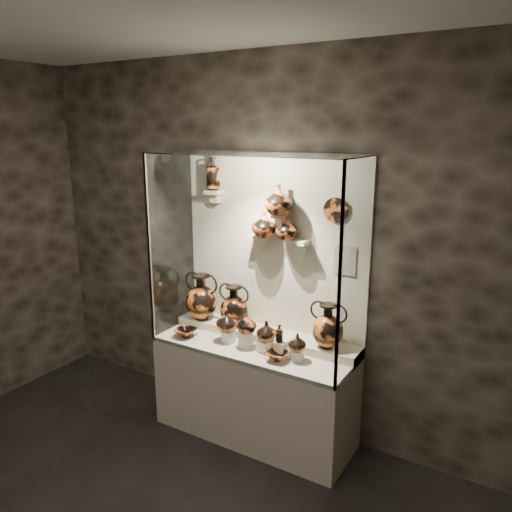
{
  "coord_description": "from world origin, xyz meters",
  "views": [
    {
      "loc": [
        1.99,
        -1.1,
        2.58
      ],
      "look_at": [
        -0.01,
        2.23,
        1.59
      ],
      "focal_mm": 35.0,
      "sensor_mm": 36.0,
      "label": 1
    }
  ],
  "objects": [
    {
      "name": "ovoid_vase_c",
      "position": [
        0.19,
        2.38,
        1.81
      ],
      "size": [
        0.23,
        0.23,
        0.19
      ],
      "primitive_type": "imported",
      "rotation": [
        0.0,
        0.0,
        -0.36
      ],
      "color": "#B74C20",
      "rests_on": "bracket_cc"
    },
    {
      "name": "pedestal_b",
      "position": [
        -0.05,
        2.13,
        0.9
      ],
      "size": [
        0.09,
        0.09,
        0.13
      ],
      "primitive_type": "cube",
      "color": "silver",
      "rests_on": "front_tier"
    },
    {
      "name": "amphora_mid",
      "position": [
        -0.29,
        2.32,
        1.08
      ],
      "size": [
        0.33,
        0.33,
        0.37
      ],
      "primitive_type": null,
      "rotation": [
        0.0,
        0.0,
        -0.12
      ],
      "color": "#B74C20",
      "rests_on": "rear_tier"
    },
    {
      "name": "frame_post_right",
      "position": [
        0.84,
        1.89,
        1.6
      ],
      "size": [
        0.02,
        0.02,
        1.6
      ],
      "primitive_type": "cube",
      "color": "gray",
      "rests_on": "plinth"
    },
    {
      "name": "rear_tier",
      "position": [
        0.0,
        2.35,
        0.85
      ],
      "size": [
        1.7,
        0.25,
        0.1
      ],
      "primitive_type": "cube",
      "color": "beige",
      "rests_on": "plinth"
    },
    {
      "name": "glass_left",
      "position": [
        -0.85,
        2.18,
        1.6
      ],
      "size": [
        0.01,
        0.6,
        1.6
      ],
      "primitive_type": "cube",
      "color": "white",
      "rests_on": "plinth"
    },
    {
      "name": "bracket_cc",
      "position": [
        0.28,
        2.42,
        1.7
      ],
      "size": [
        0.14,
        0.12,
        0.04
      ],
      "primitive_type": "cube",
      "color": "beige",
      "rests_on": "back_panel"
    },
    {
      "name": "pedestal_a",
      "position": [
        -0.22,
        2.13,
        0.88
      ],
      "size": [
        0.09,
        0.09,
        0.1
      ],
      "primitive_type": "cube",
      "color": "silver",
      "rests_on": "front_tier"
    },
    {
      "name": "amphora_right",
      "position": [
        0.59,
        2.32,
        1.08
      ],
      "size": [
        0.34,
        0.34,
        0.36
      ],
      "primitive_type": null,
      "rotation": [
        0.0,
        0.0,
        0.2
      ],
      "color": "#C96126",
      "rests_on": "rear_tier"
    },
    {
      "name": "plinth",
      "position": [
        0.0,
        2.18,
        0.4
      ],
      "size": [
        1.7,
        0.6,
        0.8
      ],
      "primitive_type": "cube",
      "color": "beige",
      "rests_on": "floor"
    },
    {
      "name": "pedestal_c",
      "position": [
        0.12,
        2.13,
        0.88
      ],
      "size": [
        0.09,
        0.09,
        0.09
      ],
      "primitive_type": "cube",
      "color": "silver",
      "rests_on": "front_tier"
    },
    {
      "name": "bracket_cb",
      "position": [
        0.1,
        2.42,
        1.9
      ],
      "size": [
        0.1,
        0.12,
        0.04
      ],
      "primitive_type": "cube",
      "color": "beige",
      "rests_on": "back_panel"
    },
    {
      "name": "bracket_ul",
      "position": [
        -0.55,
        2.42,
        2.05
      ],
      "size": [
        0.14,
        0.12,
        0.04
      ],
      "primitive_type": "cube",
      "color": "beige",
      "rests_on": "back_panel"
    },
    {
      "name": "lekythos_small",
      "position": [
        0.27,
        2.11,
        1.03
      ],
      "size": [
        0.07,
        0.07,
        0.16
      ],
      "primitive_type": null,
      "rotation": [
        0.0,
        0.0,
        0.02
      ],
      "color": "#B74C20",
      "rests_on": "pedestal_d"
    },
    {
      "name": "amphora_left",
      "position": [
        -0.63,
        2.3,
        1.11
      ],
      "size": [
        0.45,
        0.45,
        0.42
      ],
      "primitive_type": null,
      "rotation": [
        0.0,
        0.0,
        -0.43
      ],
      "color": "#C96126",
      "rests_on": "rear_tier"
    },
    {
      "name": "pedestal_e",
      "position": [
        0.42,
        2.13,
        0.87
      ],
      "size": [
        0.09,
        0.09,
        0.08
      ],
      "primitive_type": "cube",
      "color": "silver",
      "rests_on": "front_tier"
    },
    {
      "name": "jug_a",
      "position": [
        -0.24,
        2.12,
        1.02
      ],
      "size": [
        0.22,
        0.22,
        0.18
      ],
      "primitive_type": "imported",
      "rotation": [
        0.0,
        0.0,
        0.38
      ],
      "color": "#C96126",
      "rests_on": "pedestal_a"
    },
    {
      "name": "kylix_left",
      "position": [
        -0.6,
        2.02,
        0.88
      ],
      "size": [
        0.27,
        0.25,
        0.09
      ],
      "primitive_type": null,
      "rotation": [
        0.0,
        0.0,
        0.25
      ],
      "color": "#B74C20",
      "rests_on": "front_tier"
    },
    {
      "name": "info_placard",
      "position": [
        0.65,
        2.47,
        1.59
      ],
      "size": [
        0.18,
        0.01,
        0.23
      ],
      "primitive_type": "cube",
      "color": "beige",
      "rests_on": "back_panel"
    },
    {
      "name": "glass_right",
      "position": [
        0.85,
        2.18,
        1.6
      ],
      "size": [
        0.01,
        0.6,
        1.6
      ],
      "primitive_type": "cube",
      "color": "white",
      "rests_on": "plinth"
    },
    {
      "name": "front_tier",
      "position": [
        0.0,
        2.18,
        0.82
      ],
      "size": [
        1.68,
        0.58,
        0.03
      ],
      "primitive_type": "cube",
      "color": "beige",
      "rests_on": "plinth"
    },
    {
      "name": "frame_post_left",
      "position": [
        -0.84,
        1.89,
        1.6
      ],
      "size": [
        0.02,
        0.02,
        1.6
      ],
      "primitive_type": "cube",
      "color": "gray",
      "rests_on": "plinth"
    },
    {
      "name": "jug_e",
      "position": [
        0.43,
        2.11,
        0.98
      ],
      "size": [
        0.18,
        0.18,
        0.14
      ],
      "primitive_type": "imported",
      "rotation": [
        0.0,
        0.0,
        0.35
      ],
      "color": "#C96126",
      "rests_on": "pedestal_e"
    },
    {
      "name": "kylix_right",
      "position": [
        0.3,
        2.04,
        0.87
      ],
      "size": [
        0.24,
        0.21,
        0.09
      ],
      "primitive_type": null,
      "rotation": [
        0.0,
        0.0,
        0.15
      ],
      "color": "#C96126",
      "rests_on": "front_tier"
    },
    {
      "name": "ovoid_vase_b",
      "position": [
        0.12,
        2.36,
        2.04
      ],
      "size": [
        0.25,
        0.25,
        0.24
      ],
      "primitive_type": "imported",
      "rotation": [
        0.0,
        0.0,
        -0.12
      ],
      "color": "#B74C20",
      "rests_on": "bracket_cb"
    },
    {
      "name": "glass_front",
      "position": [
        0.0,
        1.88,
        1.6
      ],
      "size": [
        1.7,
        0.01,
        1.6
      ],
      "primitive_type": "cube",
      "color": "white",
      "rests_on": "plinth"
    },
    {
      "name": "pedestal_d",
      "position": [
        0.28,
        2.13,
        0.89
      ],
      "size": [
        0.09,
        0.09,
        0.12
      ],
      "primitive_type": "cube",
      "color": "silver",
      "rests_on": "front_tier"
    },
    {
      "name": "wall_plate",
      "position": [
        0.56,
        2.47,
        1.98
      ],
      "size": [
        0.19,
        0.02,
        0.19
      ],
      "primitive_type": "cylinder",
      "rotation": [
        1.57,
        0.0,
        0.0
      ],
      "color": "#BB5825",
      "rests_on": "back_panel"
    },
    {
      "name": "ovoid_vase_a",
      "position": [
        -0.02,
        2.37,
        1.82
      ],
      "size": [
        0.22,
        0.22,
        0.21
      ],
      "primitive_type": "imported",
      "rotation": [
        0.0,
        0.0,
        0.1
      ],
      "color": "#B74C20",
      "rests_on": "bracket_ca"
    },
    {
      "name": "jug_c",
      "position": [
        0.14,
        2.14,
        1.0
      ],
      "size": [
        0.18,
        0.18,
        0.17
      ],
      "primitive_type": "imported",
      "rotation": [
        0.0,
        0.0,
        -0.11
      ],
      "color": "#C96126",
      "rests_on": "pedestal_c"
    },
    {
      "name": "lekythos_tall",
      "position": [
        -0.55,
        2.41,
        2.23
      ],
      "size": [
        0.16,
        0.16,
        0.32
      ],
      "primitive_type": null,
      "rotation": [
        0.0,
        0.0,
        -0.38
      ],
      "color": "#C96126",
      "rests_on": "bracket_ul"
    },
    {
      "name": "bracket_ca",
      "position": [
        -0.1,
        2.42,
        1.7
      ],
      "size": [
        0.14,
        0.12,
        0.04
      ],
      "primitive_type": "cube",
      "color": "beige",
      "rests_on": "back_panel"
    },
    {
      "name": "jug_b",
      "position": [
        -0.03,
        2.11,
        1.04
      ],
      "size": [
        0.21,
        0.21,
        0.17
      ],
      "primitive_type": "imported",
      "rotation": [
        0.0,
        0.0,
        -0.35
      ],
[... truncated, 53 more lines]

